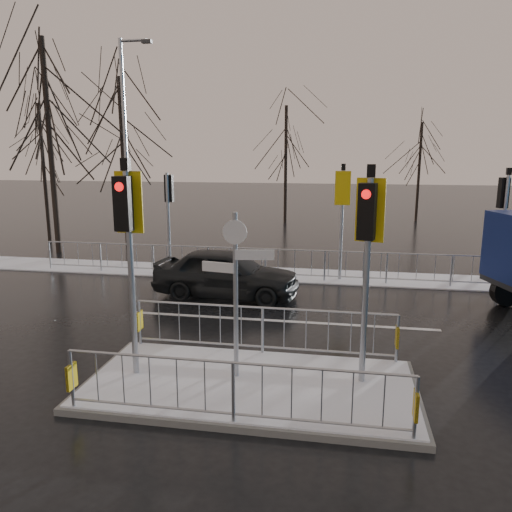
# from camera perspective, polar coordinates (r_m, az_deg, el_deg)

# --- Properties ---
(ground) EXTENTS (120.00, 120.00, 0.00)m
(ground) POSITION_cam_1_polar(r_m,az_deg,el_deg) (9.44, -0.68, -14.96)
(ground) COLOR black
(ground) RESTS_ON ground
(snow_verge) EXTENTS (30.00, 2.00, 0.04)m
(snow_verge) POSITION_cam_1_polar(r_m,az_deg,el_deg) (17.47, 4.61, -2.21)
(snow_verge) COLOR white
(snow_verge) RESTS_ON ground
(lane_markings) EXTENTS (8.00, 11.38, 0.01)m
(lane_markings) POSITION_cam_1_polar(r_m,az_deg,el_deg) (9.15, -1.08, -15.86)
(lane_markings) COLOR silver
(lane_markings) RESTS_ON ground
(traffic_island) EXTENTS (6.00, 3.04, 4.15)m
(traffic_island) POSITION_cam_1_polar(r_m,az_deg,el_deg) (9.28, -0.74, -12.77)
(traffic_island) COLOR slate
(traffic_island) RESTS_ON ground
(far_kerb_fixtures) EXTENTS (18.00, 0.65, 3.83)m
(far_kerb_fixtures) POSITION_cam_1_polar(r_m,az_deg,el_deg) (16.73, 5.50, 0.65)
(far_kerb_fixtures) COLOR #9AA0A8
(far_kerb_fixtures) RESTS_ON ground
(car_far_lane) EXTENTS (4.40, 2.01, 1.46)m
(car_far_lane) POSITION_cam_1_polar(r_m,az_deg,el_deg) (14.77, -3.40, -1.97)
(car_far_lane) COLOR black
(car_far_lane) RESTS_ON ground
(tree_near_a) EXTENTS (4.75, 4.75, 8.97)m
(tree_near_a) POSITION_cam_1_polar(r_m,az_deg,el_deg) (22.82, -22.79, 15.64)
(tree_near_a) COLOR black
(tree_near_a) RESTS_ON ground
(tree_near_b) EXTENTS (4.00, 4.00, 7.55)m
(tree_near_b) POSITION_cam_1_polar(r_m,az_deg,el_deg) (22.89, -15.09, 13.70)
(tree_near_b) COLOR black
(tree_near_b) RESTS_ON ground
(tree_near_c) EXTENTS (3.50, 3.50, 6.61)m
(tree_near_c) POSITION_cam_1_polar(r_m,az_deg,el_deg) (25.93, -23.28, 11.48)
(tree_near_c) COLOR black
(tree_near_c) RESTS_ON ground
(tree_far_a) EXTENTS (3.75, 3.75, 7.08)m
(tree_far_a) POSITION_cam_1_polar(r_m,az_deg,el_deg) (30.49, 3.45, 12.92)
(tree_far_a) COLOR black
(tree_far_a) RESTS_ON ground
(tree_far_b) EXTENTS (3.25, 3.25, 6.14)m
(tree_far_b) POSITION_cam_1_polar(r_m,az_deg,el_deg) (32.57, 18.26, 11.16)
(tree_far_b) COLOR black
(tree_far_b) RESTS_ON ground
(street_lamp_left) EXTENTS (1.25, 0.18, 8.20)m
(street_lamp_left) POSITION_cam_1_polar(r_m,az_deg,el_deg) (19.50, -14.49, 12.19)
(street_lamp_left) COLOR #9AA0A8
(street_lamp_left) RESTS_ON ground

